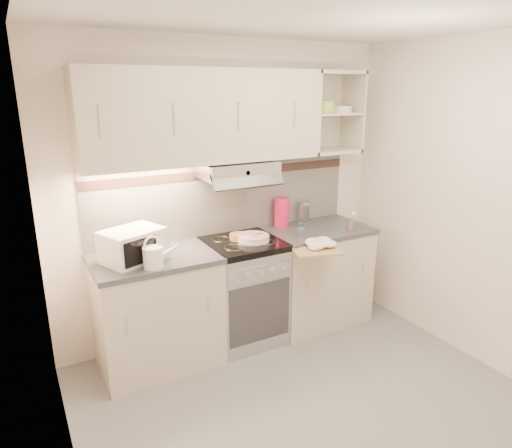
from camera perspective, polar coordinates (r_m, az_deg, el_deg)
name	(u,v)px	position (r m, az deg, el deg)	size (l,w,h in m)	color
ground	(318,412)	(3.36, 7.82, -22.31)	(3.00, 3.00, 0.00)	gray
room_shell	(295,166)	(2.96, 4.85, 7.27)	(3.04, 2.84, 2.52)	white
base_cabinet_left	(158,313)	(3.68, -12.21, -10.84)	(0.90, 0.60, 0.86)	beige
worktop_left	(154,259)	(3.50, -12.65, -4.28)	(0.92, 0.62, 0.04)	#47474C
base_cabinet_right	(315,276)	(4.29, 7.39, -6.50)	(0.90, 0.60, 0.86)	beige
worktop_right	(317,230)	(4.14, 7.62, -0.76)	(0.92, 0.62, 0.04)	#47474C
electric_range	(243,291)	(3.92, -1.60, -8.35)	(0.60, 0.60, 0.90)	#B7B7BC
microwave	(133,245)	(3.41, -15.14, -2.59)	(0.50, 0.44, 0.23)	silver
watering_can	(154,256)	(3.26, -12.60, -3.95)	(0.27, 0.14, 0.23)	white
plate_stack	(253,238)	(3.75, -0.34, -1.74)	(0.26, 0.26, 0.06)	white
bread_loaf	(240,237)	(3.79, -2.04, -1.58)	(0.17, 0.17, 0.04)	#A0763B
pink_pitcher	(282,212)	(4.12, 3.23, 1.48)	(0.14, 0.13, 0.26)	#D9174F
glass_jar	(304,212)	(4.26, 6.03, 1.47)	(0.10, 0.10, 0.20)	white
spice_jar	(301,232)	(3.86, 5.71, -1.05)	(0.05, 0.05, 0.08)	white
spray_bottle	(351,222)	(4.10, 11.78, 0.19)	(0.07, 0.07, 0.18)	pink
cutting_board	(315,249)	(3.68, 7.39, -3.15)	(0.36, 0.33, 0.02)	#A86F4E
dish_towel	(319,243)	(3.70, 7.88, -2.31)	(0.27, 0.23, 0.07)	silver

